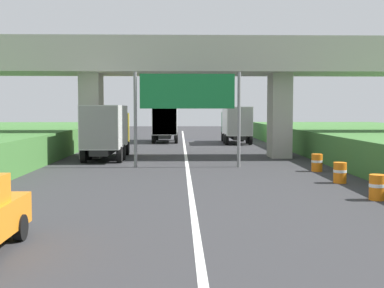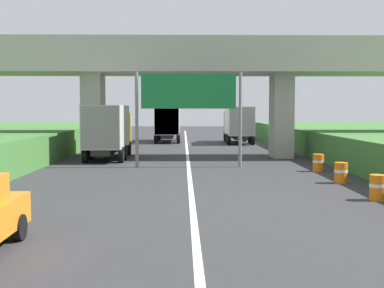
# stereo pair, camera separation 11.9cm
# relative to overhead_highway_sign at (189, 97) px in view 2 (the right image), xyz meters

# --- Properties ---
(lane_centre_stripe) EXTENTS (0.20, 98.09, 0.01)m
(lane_centre_stripe) POSITION_rel_overhead_highway_sign_xyz_m (0.00, -1.49, -3.85)
(lane_centre_stripe) COLOR white
(lane_centre_stripe) RESTS_ON ground
(overpass_bridge) EXTENTS (40.00, 4.80, 7.74)m
(overpass_bridge) POSITION_rel_overhead_highway_sign_xyz_m (0.00, 5.77, 1.98)
(overpass_bridge) COLOR #ADA89E
(overpass_bridge) RESTS_ON ground
(overhead_highway_sign) EXTENTS (5.88, 0.18, 5.24)m
(overhead_highway_sign) POSITION_rel_overhead_highway_sign_xyz_m (0.00, 0.00, 0.00)
(overhead_highway_sign) COLOR slate
(overhead_highway_sign) RESTS_ON ground
(truck_green) EXTENTS (2.44, 7.30, 3.44)m
(truck_green) POSITION_rel_overhead_highway_sign_xyz_m (4.91, 19.97, -1.92)
(truck_green) COLOR black
(truck_green) RESTS_ON ground
(truck_yellow) EXTENTS (2.44, 7.30, 3.44)m
(truck_yellow) POSITION_rel_overhead_highway_sign_xyz_m (-5.09, 4.71, -1.92)
(truck_yellow) COLOR black
(truck_yellow) RESTS_ON ground
(truck_blue) EXTENTS (2.44, 7.30, 3.44)m
(truck_blue) POSITION_rel_overhead_highway_sign_xyz_m (-1.82, 21.95, -1.92)
(truck_blue) COLOR black
(truck_blue) RESTS_ON ground
(construction_barrel_3) EXTENTS (0.57, 0.57, 0.90)m
(construction_barrel_3) POSITION_rel_overhead_highway_sign_xyz_m (6.52, -10.38, -3.40)
(construction_barrel_3) COLOR orange
(construction_barrel_3) RESTS_ON ground
(construction_barrel_4) EXTENTS (0.57, 0.57, 0.90)m
(construction_barrel_4) POSITION_rel_overhead_highway_sign_xyz_m (6.52, -6.24, -3.40)
(construction_barrel_4) COLOR orange
(construction_barrel_4) RESTS_ON ground
(construction_barrel_5) EXTENTS (0.57, 0.57, 0.90)m
(construction_barrel_5) POSITION_rel_overhead_highway_sign_xyz_m (6.65, -2.10, -3.40)
(construction_barrel_5) COLOR orange
(construction_barrel_5) RESTS_ON ground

